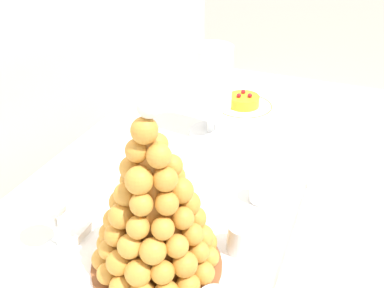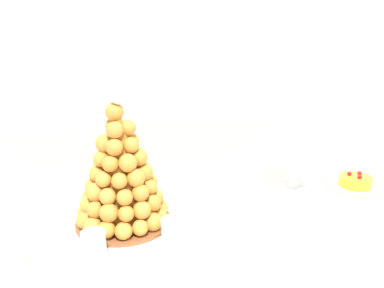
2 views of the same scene
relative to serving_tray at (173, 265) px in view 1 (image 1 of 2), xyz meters
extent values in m
cylinder|color=brown|center=(0.92, -0.29, -0.38)|extent=(0.04, 0.04, 0.71)
cylinder|color=brown|center=(0.92, 0.35, -0.38)|extent=(0.04, 0.04, 0.71)
cube|color=brown|center=(0.18, 0.03, -0.02)|extent=(1.60, 0.75, 0.02)
cube|color=white|center=(0.18, 0.03, -0.01)|extent=(1.66, 0.81, 0.00)
cube|color=white|center=(0.18, 0.44, -0.13)|extent=(1.66, 0.01, 0.24)
cube|color=white|center=(1.01, 0.03, -0.13)|extent=(0.01, 0.81, 0.24)
cube|color=white|center=(0.00, 0.00, 0.00)|extent=(0.68, 0.39, 0.01)
cube|color=white|center=(0.00, 0.19, 0.01)|extent=(0.68, 0.01, 0.02)
cube|color=white|center=(0.34, 0.00, 0.01)|extent=(0.01, 0.39, 0.02)
cylinder|color=white|center=(0.00, 0.00, 0.00)|extent=(0.36, 0.36, 0.00)
cylinder|color=brown|center=(-0.02, 0.02, 0.01)|extent=(0.24, 0.24, 0.01)
cone|color=#B4742C|center=(-0.02, 0.02, 0.15)|extent=(0.16, 0.16, 0.29)
sphere|color=gold|center=(0.08, 0.02, 0.03)|extent=(0.04, 0.04, 0.04)
sphere|color=gold|center=(0.07, 0.06, 0.03)|extent=(0.05, 0.05, 0.05)
sphere|color=gold|center=(0.05, 0.09, 0.03)|extent=(0.04, 0.04, 0.04)
sphere|color=gold|center=(0.01, 0.11, 0.03)|extent=(0.04, 0.04, 0.04)
sphere|color=gold|center=(-0.03, 0.12, 0.03)|extent=(0.04, 0.04, 0.04)
sphere|color=gold|center=(-0.06, 0.10, 0.03)|extent=(0.04, 0.04, 0.04)
sphere|color=gold|center=(-0.09, 0.08, 0.03)|extent=(0.04, 0.04, 0.04)
sphere|color=gold|center=(-0.11, 0.04, 0.03)|extent=(0.04, 0.04, 0.04)
sphere|color=gold|center=(-0.06, -0.06, 0.03)|extent=(0.04, 0.04, 0.04)
sphere|color=gold|center=(-0.03, -0.07, 0.03)|extent=(0.04, 0.04, 0.04)
sphere|color=gold|center=(0.01, -0.06, 0.03)|extent=(0.04, 0.04, 0.04)
sphere|color=gold|center=(0.05, -0.05, 0.03)|extent=(0.04, 0.04, 0.04)
sphere|color=gold|center=(0.07, -0.01, 0.03)|extent=(0.04, 0.04, 0.04)
sphere|color=gold|center=(0.06, 0.05, 0.07)|extent=(0.04, 0.04, 0.04)
sphere|color=gold|center=(0.04, 0.08, 0.07)|extent=(0.04, 0.04, 0.04)
sphere|color=gold|center=(0.00, 0.10, 0.07)|extent=(0.04, 0.04, 0.04)
sphere|color=gold|center=(-0.03, 0.10, 0.07)|extent=(0.04, 0.04, 0.04)
sphere|color=gold|center=(-0.07, 0.09, 0.07)|extent=(0.04, 0.04, 0.04)
sphere|color=gold|center=(-0.09, 0.05, 0.07)|extent=(0.04, 0.04, 0.04)
sphere|color=gold|center=(-0.10, 0.02, 0.07)|extent=(0.05, 0.05, 0.05)
sphere|color=gold|center=(-0.08, -0.02, 0.07)|extent=(0.04, 0.04, 0.04)
sphere|color=gold|center=(-0.05, -0.05, 0.07)|extent=(0.04, 0.04, 0.04)
sphere|color=gold|center=(-0.02, -0.06, 0.07)|extent=(0.04, 0.04, 0.04)
sphere|color=gold|center=(0.02, -0.05, 0.07)|extent=(0.04, 0.04, 0.04)
sphere|color=gold|center=(0.05, -0.02, 0.07)|extent=(0.04, 0.04, 0.04)
sphere|color=gold|center=(0.06, 0.01, 0.07)|extent=(0.04, 0.04, 0.04)
sphere|color=gold|center=(0.04, 0.07, 0.11)|extent=(0.04, 0.04, 0.04)
sphere|color=gold|center=(0.00, 0.09, 0.10)|extent=(0.04, 0.04, 0.04)
sphere|color=gold|center=(-0.03, 0.09, 0.10)|extent=(0.04, 0.04, 0.04)
sphere|color=gold|center=(-0.07, 0.07, 0.10)|extent=(0.04, 0.04, 0.04)
sphere|color=gold|center=(-0.08, 0.03, 0.11)|extent=(0.04, 0.04, 0.04)
sphere|color=gold|center=(-0.08, 0.00, 0.10)|extent=(0.04, 0.04, 0.04)
sphere|color=gold|center=(-0.05, -0.03, 0.10)|extent=(0.04, 0.04, 0.04)
sphere|color=gold|center=(-0.02, -0.05, 0.10)|extent=(0.04, 0.04, 0.04)
sphere|color=gold|center=(0.02, -0.03, 0.10)|extent=(0.04, 0.04, 0.04)
sphere|color=gold|center=(0.05, -0.01, 0.10)|extent=(0.04, 0.04, 0.04)
sphere|color=gold|center=(0.05, 0.03, 0.10)|extent=(0.04, 0.04, 0.04)
sphere|color=gold|center=(0.01, 0.07, 0.14)|extent=(0.04, 0.04, 0.04)
sphere|color=gold|center=(-0.03, 0.08, 0.14)|extent=(0.04, 0.04, 0.04)
sphere|color=gold|center=(-0.06, 0.06, 0.14)|extent=(0.04, 0.04, 0.04)
sphere|color=gold|center=(-0.07, 0.02, 0.14)|extent=(0.04, 0.04, 0.04)
sphere|color=gold|center=(-0.06, -0.01, 0.14)|extent=(0.04, 0.04, 0.04)
sphere|color=gold|center=(-0.03, -0.03, 0.14)|extent=(0.04, 0.04, 0.04)
sphere|color=gold|center=(0.01, -0.03, 0.14)|extent=(0.04, 0.04, 0.04)
sphere|color=gold|center=(0.04, 0.00, 0.14)|extent=(0.04, 0.04, 0.04)
sphere|color=gold|center=(0.04, 0.04, 0.14)|extent=(0.04, 0.04, 0.04)
sphere|color=gold|center=(-0.01, 0.07, 0.17)|extent=(0.04, 0.04, 0.04)
sphere|color=gold|center=(-0.05, 0.06, 0.18)|extent=(0.04, 0.04, 0.04)
sphere|color=gold|center=(-0.06, 0.02, 0.18)|extent=(0.04, 0.04, 0.04)
sphere|color=gold|center=(-0.04, -0.01, 0.17)|extent=(0.04, 0.04, 0.04)
sphere|color=gold|center=(0.00, -0.02, 0.18)|extent=(0.04, 0.04, 0.04)
sphere|color=gold|center=(0.03, 0.01, 0.18)|extent=(0.04, 0.04, 0.04)
sphere|color=gold|center=(0.02, 0.05, 0.18)|extent=(0.04, 0.04, 0.04)
sphere|color=gold|center=(-0.02, 0.06, 0.21)|extent=(0.04, 0.04, 0.04)
sphere|color=gold|center=(-0.05, 0.03, 0.21)|extent=(0.05, 0.05, 0.05)
sphere|color=gold|center=(-0.03, -0.01, 0.21)|extent=(0.04, 0.04, 0.04)
sphere|color=gold|center=(0.01, 0.00, 0.21)|extent=(0.04, 0.04, 0.04)
sphere|color=gold|center=(0.01, 0.04, 0.21)|extent=(0.04, 0.04, 0.04)
sphere|color=gold|center=(-0.03, 0.04, 0.25)|extent=(0.04, 0.04, 0.04)
sphere|color=gold|center=(-0.03, 0.01, 0.25)|extent=(0.04, 0.04, 0.04)
sphere|color=gold|center=(0.01, 0.02, 0.25)|extent=(0.04, 0.04, 0.04)
sphere|color=gold|center=(-0.02, 0.03, 0.29)|extent=(0.04, 0.04, 0.04)
sphere|color=white|center=(-0.02, 0.02, 0.32)|extent=(0.04, 0.04, 0.04)
cylinder|color=silver|center=(0.08, -0.10, 0.03)|extent=(0.06, 0.06, 0.06)
cylinder|color=#F4EAC6|center=(0.08, -0.10, 0.02)|extent=(0.05, 0.05, 0.02)
cylinder|color=white|center=(0.08, -0.10, 0.04)|extent=(0.05, 0.05, 0.02)
sphere|color=brown|center=(0.09, -0.10, 0.05)|extent=(0.02, 0.02, 0.02)
cylinder|color=silver|center=(0.25, -0.10, 0.03)|extent=(0.06, 0.06, 0.05)
cylinder|color=gold|center=(0.25, -0.10, 0.01)|extent=(0.05, 0.05, 0.02)
cylinder|color=#EAC166|center=(0.25, -0.10, 0.03)|extent=(0.05, 0.05, 0.01)
sphere|color=brown|center=(0.24, -0.10, 0.04)|extent=(0.02, 0.02, 0.02)
cylinder|color=white|center=(0.51, 0.11, 0.00)|extent=(0.12, 0.12, 0.01)
cylinder|color=white|center=(0.51, 0.11, 0.04)|extent=(0.02, 0.02, 0.08)
cylinder|color=white|center=(0.51, 0.11, 0.16)|extent=(0.11, 0.11, 0.17)
cylinder|color=yellow|center=(0.53, 0.11, 0.09)|extent=(0.05, 0.04, 0.04)
cylinder|color=#E54C47|center=(0.50, 0.13, 0.09)|extent=(0.05, 0.04, 0.05)
cylinder|color=#E54C47|center=(0.50, 0.11, 0.09)|extent=(0.05, 0.04, 0.04)
cylinder|color=#E54C47|center=(0.51, 0.10, 0.09)|extent=(0.04, 0.04, 0.04)
cylinder|color=#72B2E0|center=(0.53, 0.12, 0.11)|extent=(0.05, 0.04, 0.04)
cylinder|color=brown|center=(0.48, 0.12, 0.11)|extent=(0.05, 0.04, 0.05)
cylinder|color=brown|center=(0.51, 0.10, 0.11)|extent=(0.04, 0.04, 0.03)
cylinder|color=#F9A54C|center=(0.51, 0.13, 0.13)|extent=(0.04, 0.04, 0.04)
cylinder|color=#9ED860|center=(0.50, 0.12, 0.13)|extent=(0.05, 0.04, 0.05)
cylinder|color=#F9A54C|center=(0.50, 0.10, 0.13)|extent=(0.05, 0.04, 0.05)
cylinder|color=#D199D8|center=(0.53, 0.11, 0.13)|extent=(0.04, 0.04, 0.04)
cylinder|color=yellow|center=(0.49, 0.14, 0.14)|extent=(0.06, 0.04, 0.06)
cylinder|color=yellow|center=(0.49, 0.09, 0.14)|extent=(0.04, 0.04, 0.02)
cylinder|color=yellow|center=(0.53, 0.11, 0.14)|extent=(0.05, 0.05, 0.05)
cylinder|color=#72B2E0|center=(0.50, 0.12, 0.16)|extent=(0.05, 0.03, 0.05)
cylinder|color=#D199D8|center=(0.50, 0.10, 0.16)|extent=(0.06, 0.04, 0.05)
cylinder|color=#D199D8|center=(0.52, 0.09, 0.16)|extent=(0.04, 0.04, 0.03)
cylinder|color=#D199D8|center=(0.51, 0.12, 0.16)|extent=(0.05, 0.04, 0.02)
cylinder|color=#F9A54C|center=(0.49, 0.11, 0.18)|extent=(0.04, 0.04, 0.03)
cylinder|color=#9ED860|center=(0.51, 0.10, 0.18)|extent=(0.05, 0.04, 0.03)
cylinder|color=#F9A54C|center=(0.51, 0.12, 0.18)|extent=(0.06, 0.04, 0.06)
cylinder|color=pink|center=(0.48, 0.11, 0.20)|extent=(0.05, 0.04, 0.05)
cylinder|color=#E54C47|center=(0.53, 0.10, 0.20)|extent=(0.04, 0.04, 0.05)
cylinder|color=#E54C47|center=(0.51, 0.13, 0.20)|extent=(0.04, 0.04, 0.02)
cylinder|color=yellow|center=(0.49, 0.10, 0.21)|extent=(0.04, 0.04, 0.04)
cylinder|color=#E54C47|center=(0.52, 0.11, 0.21)|extent=(0.04, 0.04, 0.03)
cylinder|color=yellow|center=(0.50, 0.14, 0.21)|extent=(0.04, 0.04, 0.04)
cylinder|color=white|center=(0.70, 0.07, 0.00)|extent=(0.18, 0.18, 0.01)
torus|color=gold|center=(0.70, 0.07, 0.00)|extent=(0.18, 0.18, 0.00)
cylinder|color=yellow|center=(0.70, 0.07, 0.02)|extent=(0.10, 0.10, 0.03)
sphere|color=#A51923|center=(0.72, 0.08, 0.04)|extent=(0.01, 0.01, 0.01)
sphere|color=#A51923|center=(0.68, 0.09, 0.04)|extent=(0.01, 0.01, 0.01)
sphere|color=#A51923|center=(0.70, 0.06, 0.04)|extent=(0.01, 0.01, 0.01)
cylinder|color=silver|center=(-0.03, 0.22, 0.00)|extent=(0.06, 0.06, 0.00)
cylinder|color=silver|center=(-0.03, 0.22, 0.04)|extent=(0.01, 0.01, 0.08)
sphere|color=silver|center=(-0.03, 0.22, 0.11)|extent=(0.07, 0.07, 0.07)
camera|label=1|loc=(-0.55, -0.26, 0.61)|focal=42.46mm
camera|label=2|loc=(-0.09, -0.88, 0.48)|focal=37.01mm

